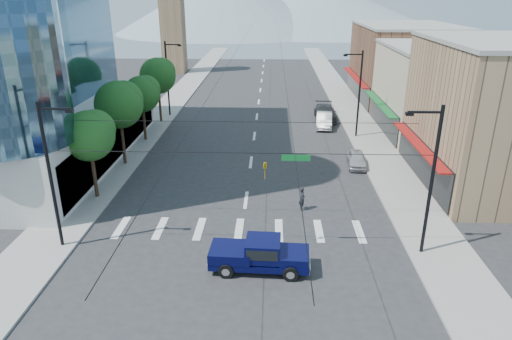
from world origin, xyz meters
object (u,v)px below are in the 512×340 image
object	(u,v)px
pedestrian	(302,198)
parked_car_near	(357,159)
pickup_truck	(259,254)
parked_car_far	(325,113)
parked_car_mid	(324,120)

from	to	relation	value
pedestrian	parked_car_near	distance (m)	10.26
pickup_truck	parked_car_far	size ratio (longest dim) A/B	0.96
pedestrian	parked_car_mid	size ratio (longest dim) A/B	0.35
parked_car_near	parked_car_far	distance (m)	15.63
parked_car_near	pickup_truck	bearing A→B (deg)	-112.34
pickup_truck	parked_car_far	distance (m)	32.68
parked_car_mid	pedestrian	bearing A→B (deg)	-94.06
parked_car_mid	pickup_truck	bearing A→B (deg)	-96.92
pickup_truck	pedestrian	bearing A→B (deg)	72.17
parked_car_far	parked_car_mid	bearing A→B (deg)	-96.81
pickup_truck	parked_car_mid	distance (m)	29.45
pedestrian	parked_car_far	world-z (taller)	same
pickup_truck	parked_car_mid	xyz separation A→B (m)	(6.56, 28.71, -0.18)
parked_car_mid	parked_car_far	xyz separation A→B (m)	(0.44, 3.20, 0.05)
pedestrian	parked_car_near	world-z (taller)	pedestrian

